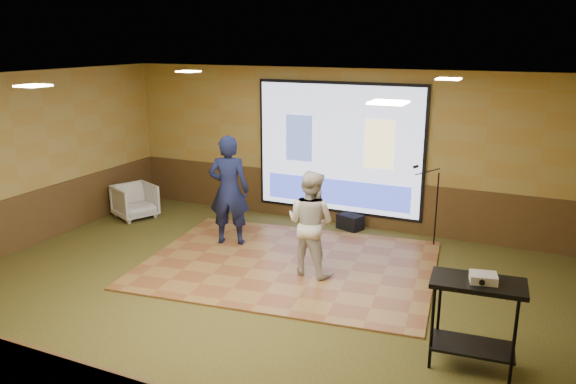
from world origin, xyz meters
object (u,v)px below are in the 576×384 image
at_px(projector, 483,278).
at_px(duffel_bag, 350,222).
at_px(player_right, 311,223).
at_px(projector_screen, 338,150).
at_px(mic_stand, 432,219).
at_px(dance_floor, 289,264).
at_px(player_left, 229,190).
at_px(av_table, 476,306).
at_px(banquet_chair, 135,201).

xyz_separation_m(projector, duffel_bag, (-2.75, 3.90, -0.94)).
relative_size(projector, duffel_bag, 0.61).
bearing_deg(player_right, duffel_bag, -77.49).
height_order(projector_screen, mic_stand, projector_screen).
bearing_deg(dance_floor, player_left, 162.46).
height_order(projector_screen, av_table, projector_screen).
relative_size(dance_floor, player_right, 2.80).
bearing_deg(player_left, mic_stand, -174.96).
height_order(projector_screen, player_right, projector_screen).
distance_m(player_left, mic_stand, 3.57).
relative_size(dance_floor, player_left, 2.36).
distance_m(player_left, player_right, 1.91).
height_order(player_right, banquet_chair, player_right).
height_order(av_table, mic_stand, mic_stand).
xyz_separation_m(mic_stand, banquet_chair, (-5.76, -0.87, -0.15)).
distance_m(projector_screen, player_left, 2.33).
xyz_separation_m(player_right, av_table, (2.59, -1.59, -0.10)).
bearing_deg(dance_floor, duffel_bag, 81.05).
relative_size(player_left, av_table, 1.85).
bearing_deg(projector_screen, av_table, -53.30).
bearing_deg(player_left, player_right, 142.00).
xyz_separation_m(mic_stand, duffel_bag, (-1.57, 0.26, -0.35)).
bearing_deg(banquet_chair, projector, -87.03).
xyz_separation_m(projector_screen, player_right, (0.46, -2.50, -0.63)).
distance_m(player_right, av_table, 3.04).
relative_size(projector_screen, player_left, 1.73).
distance_m(projector_screen, player_right, 2.62).
bearing_deg(mic_stand, dance_floor, -144.74).
xyz_separation_m(projector_screen, player_left, (-1.32, -1.86, -0.48)).
distance_m(projector, mic_stand, 3.87).
bearing_deg(mic_stand, projector_screen, 158.09).
xyz_separation_m(av_table, projector, (0.04, -0.01, 0.34)).
distance_m(projector_screen, dance_floor, 2.71).
bearing_deg(projector_screen, player_right, -79.49).
relative_size(projector_screen, dance_floor, 0.73).
xyz_separation_m(projector_screen, duffel_bag, (0.34, -0.19, -1.33)).
bearing_deg(duffel_bag, av_table, -55.23).
relative_size(projector_screen, mic_stand, 2.32).
height_order(projector_screen, dance_floor, projector_screen).
xyz_separation_m(projector_screen, banquet_chair, (-3.84, -1.33, -1.13)).
bearing_deg(dance_floor, banquet_chair, 166.18).
height_order(dance_floor, duffel_bag, duffel_bag).
height_order(player_right, projector, player_right).
relative_size(player_left, duffel_bag, 4.23).
relative_size(dance_floor, duffel_bag, 9.99).
xyz_separation_m(projector, mic_stand, (-1.18, 3.64, -0.59)).
bearing_deg(projector_screen, projector, -52.94).
bearing_deg(duffel_bag, player_left, -135.10).
distance_m(player_right, duffel_bag, 2.41).
xyz_separation_m(player_left, projector, (4.42, -2.24, 0.09)).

